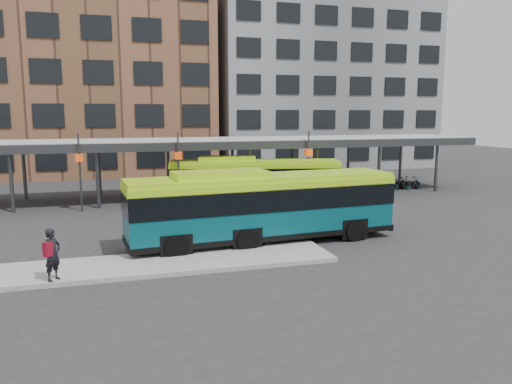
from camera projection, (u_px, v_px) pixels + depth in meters
name	position (u px, v px, depth m)	size (l,w,h in m)	color
ground	(269.00, 238.00, 24.12)	(120.00, 120.00, 0.00)	#28282B
boarding_island	(160.00, 264.00, 19.72)	(14.00, 3.00, 0.18)	gray
canopy	(213.00, 143.00, 35.69)	(40.00, 6.53, 4.80)	#999B9E
building_brick	(76.00, 63.00, 49.93)	(26.00, 14.00, 22.00)	brown
building_grey	(316.00, 78.00, 57.35)	(24.00, 14.00, 20.00)	slate
bus_front	(262.00, 205.00, 23.03)	(12.69, 3.64, 3.45)	#074651
bus_rear	(254.00, 178.00, 33.78)	(11.58, 5.11, 3.12)	#074651
pedestrian	(52.00, 254.00, 17.36)	(0.77, 0.81, 1.86)	black
bike_rack	(388.00, 184.00, 39.25)	(6.74, 1.47, 1.08)	slate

